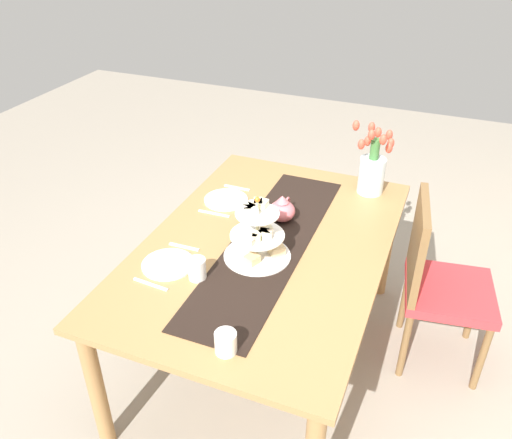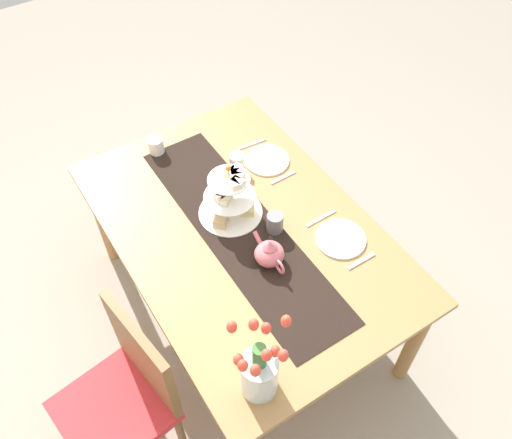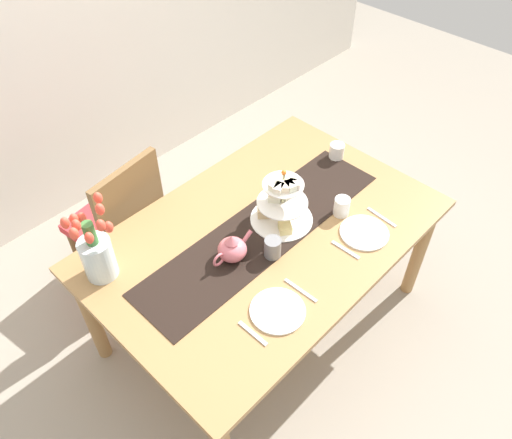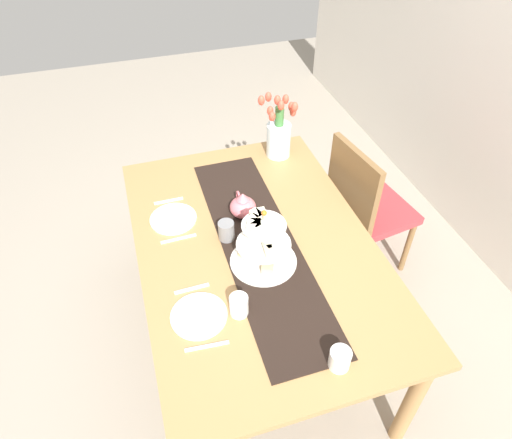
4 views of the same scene
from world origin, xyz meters
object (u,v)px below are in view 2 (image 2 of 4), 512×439
object	(u,v)px
knife_left	(321,218)
mug_grey	(275,223)
chair_left	(126,393)
tulip_vase	(259,370)
fork_left	(361,261)
knife_right	(252,144)
dinner_plate_left	(341,239)
mug_white_text	(237,162)
dining_table	(243,241)
dinner_plate_right	(267,160)
fork_right	(283,177)
tiered_cake_stand	(230,198)
teapot	(269,253)
cream_jug	(156,146)

from	to	relation	value
knife_left	mug_grey	bearing A→B (deg)	74.08
chair_left	tulip_vase	bearing A→B (deg)	-129.02
tulip_vase	fork_left	size ratio (longest dim) A/B	2.65
fork_left	knife_right	world-z (taller)	same
dinner_plate_left	mug_white_text	distance (m)	0.65
dining_table	chair_left	xyz separation A→B (m)	(-0.32, 0.77, -0.13)
dinner_plate_left	tulip_vase	bearing A→B (deg)	118.95
dinner_plate_left	mug_grey	distance (m)	0.31
mug_white_text	knife_left	bearing A→B (deg)	-161.87
dining_table	knife_right	size ratio (longest dim) A/B	9.63
chair_left	mug_white_text	distance (m)	1.19
fork_left	mug_grey	distance (m)	0.42
dinner_plate_left	knife_right	size ratio (longest dim) A/B	1.35
tulip_vase	dining_table	bearing A→B (deg)	-27.26
fork_left	dinner_plate_right	distance (m)	0.75
fork_right	knife_right	xyz separation A→B (m)	(0.29, 0.00, 0.00)
knife_right	mug_white_text	xyz separation A→B (m)	(-0.12, 0.16, 0.04)
fork_right	tiered_cake_stand	bearing A→B (deg)	99.95
tulip_vase	fork_right	world-z (taller)	tulip_vase
tiered_cake_stand	knife_right	bearing A→B (deg)	-44.14
teapot	tiered_cake_stand	bearing A→B (deg)	0.16
cream_jug	mug_white_text	bearing A→B (deg)	-139.49
tulip_vase	knife_left	size ratio (longest dim) A/B	2.33
knife_left	dinner_plate_right	world-z (taller)	dinner_plate_right
cream_jug	knife_right	bearing A→B (deg)	-116.14
dining_table	knife_right	world-z (taller)	knife_right
tulip_vase	tiered_cake_stand	bearing A→B (deg)	-23.81
dining_table	fork_left	world-z (taller)	fork_left
fork_left	knife_right	bearing A→B (deg)	0.00
dining_table	chair_left	bearing A→B (deg)	112.70
cream_jug	mug_grey	distance (m)	0.79
mug_grey	mug_white_text	xyz separation A→B (m)	(0.43, -0.06, -0.00)
cream_jug	fork_right	distance (m)	0.68
chair_left	teapot	world-z (taller)	chair_left
knife_left	tulip_vase	bearing A→B (deg)	127.44
dining_table	dinner_plate_right	distance (m)	0.47
tulip_vase	dinner_plate_left	xyz separation A→B (m)	(0.38, -0.68, -0.14)
chair_left	cream_jug	world-z (taller)	chair_left
teapot	mug_white_text	distance (m)	0.59
fork_right	mug_grey	xyz separation A→B (m)	(-0.25, 0.22, 0.05)
knife_right	mug_grey	world-z (taller)	mug_grey
knife_left	knife_right	bearing A→B (deg)	0.00
mug_white_text	chair_left	bearing A→B (deg)	125.11
tulip_vase	cream_jug	size ratio (longest dim) A/B	4.67
fork_left	knife_left	xyz separation A→B (m)	(0.29, 0.00, 0.00)
dinner_plate_right	mug_grey	bearing A→B (deg)	151.08
tiered_cake_stand	knife_left	size ratio (longest dim) A/B	1.79
cream_jug	mug_grey	world-z (taller)	mug_grey
cream_jug	fork_right	bearing A→B (deg)	-138.81
mug_grey	teapot	bearing A→B (deg)	138.41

